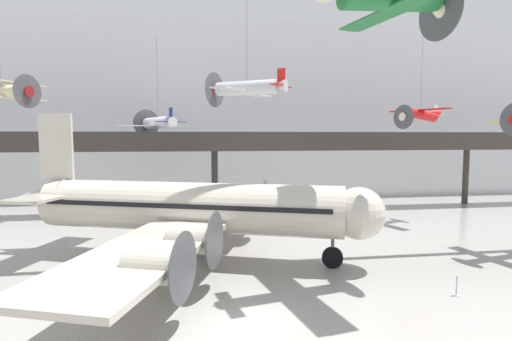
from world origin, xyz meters
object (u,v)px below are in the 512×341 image
(airliner_silver_main, at_px, (187,208))
(suspended_plane_silver_racer, at_px, (247,88))
(suspended_plane_white_twin, at_px, (158,123))
(suspended_plane_cream_biplane, at_px, (1,91))
(suspended_plane_red_highwing, at_px, (420,114))
(stanchion_barrier, at_px, (456,290))

(airliner_silver_main, height_order, suspended_plane_silver_racer, suspended_plane_silver_racer)
(airliner_silver_main, bearing_deg, suspended_plane_white_twin, 120.98)
(suspended_plane_cream_biplane, xyz_separation_m, suspended_plane_silver_racer, (20.72, -6.25, -0.10))
(suspended_plane_cream_biplane, height_order, suspended_plane_red_highwing, suspended_plane_cream_biplane)
(airliner_silver_main, bearing_deg, suspended_plane_silver_racer, 67.54)
(suspended_plane_red_highwing, bearing_deg, stanchion_barrier, 43.73)
(suspended_plane_white_twin, xyz_separation_m, stanchion_barrier, (17.10, -24.59, -9.23))
(suspended_plane_red_highwing, bearing_deg, suspended_plane_cream_biplane, -26.02)
(airliner_silver_main, distance_m, suspended_plane_red_highwing, 24.19)
(suspended_plane_silver_racer, distance_m, suspended_plane_white_twin, 13.86)
(suspended_plane_silver_racer, height_order, suspended_plane_white_twin, suspended_plane_silver_racer)
(airliner_silver_main, xyz_separation_m, suspended_plane_red_highwing, (21.52, 8.71, 6.80))
(stanchion_barrier, bearing_deg, suspended_plane_cream_biplane, 146.54)
(suspended_plane_red_highwing, relative_size, suspended_plane_white_twin, 0.93)
(airliner_silver_main, bearing_deg, stanchion_barrier, -11.57)
(suspended_plane_cream_biplane, height_order, suspended_plane_white_twin, suspended_plane_cream_biplane)
(suspended_plane_cream_biplane, distance_m, stanchion_barrier, 37.68)
(airliner_silver_main, xyz_separation_m, suspended_plane_white_twin, (-3.29, 16.26, 6.10))
(suspended_plane_cream_biplane, xyz_separation_m, suspended_plane_red_highwing, (37.59, -2.70, -1.79))
(suspended_plane_silver_racer, bearing_deg, suspended_plane_cream_biplane, 17.19)
(airliner_silver_main, xyz_separation_m, suspended_plane_cream_biplane, (-16.07, 11.41, 8.60))
(airliner_silver_main, xyz_separation_m, stanchion_barrier, (13.80, -8.33, -3.13))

